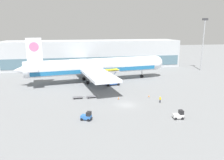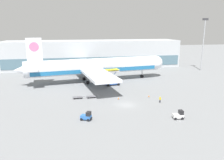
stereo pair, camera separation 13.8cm
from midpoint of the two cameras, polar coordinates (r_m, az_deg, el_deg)
The scene contains 12 objects.
ground_plane at distance 59.31m, azimuth 3.79°, elevation -6.49°, with size 400.00×400.00×0.00m, color slate.
terminal_building at distance 117.36m, azimuth -4.80°, elevation 6.84°, with size 90.00×18.20×14.00m.
light_mast at distance 114.58m, azimuth 22.82°, elevation 9.37°, with size 2.80×0.50×24.83m.
airplane_main at distance 83.84m, azimuth -4.69°, elevation 3.48°, with size 57.90×48.64×17.00m.
scissor_lift_loader at distance 79.02m, azimuth 0.04°, elevation 0.21°, with size 5.56×3.98×5.77m.
baggage_tug_foreground at distance 52.46m, azimuth 17.12°, elevation -8.75°, with size 2.61×1.91×2.00m.
baggage_tug_mid at distance 49.86m, azimuth -6.56°, elevation -9.40°, with size 2.81×2.46×2.00m.
baggage_dolly_lead at distance 65.02m, azimuth -8.90°, elevation -4.47°, with size 3.74×1.68×0.48m.
baggage_dolly_second at distance 65.22m, azimuth -5.35°, elevation -4.31°, with size 3.74×1.68×0.48m.
ground_crew_near at distance 61.93m, azimuth 12.52°, elevation -4.87°, with size 0.35×0.53×1.82m.
traffic_cone_near at distance 63.62m, azimuth 1.75°, elevation -4.72°, with size 0.40×0.40×0.78m.
traffic_cone_far at distance 66.56m, azimuth 9.68°, elevation -4.09°, with size 0.40×0.40×0.76m.
Camera 2 is at (-14.63, -53.88, 20.01)m, focal length 35.00 mm.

